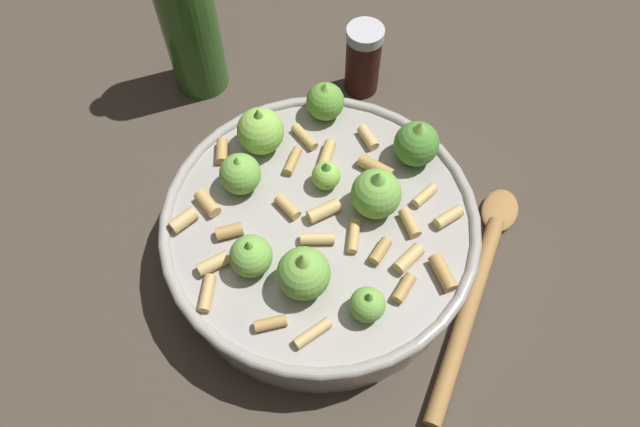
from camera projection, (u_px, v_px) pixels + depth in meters
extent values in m
plane|color=#42382D|center=(320.00, 251.00, 0.56)|extent=(2.40, 2.40, 0.00)
cylinder|color=#9E9993|center=(320.00, 236.00, 0.54)|extent=(0.27, 0.27, 0.06)
torus|color=#9E9993|center=(320.00, 219.00, 0.51)|extent=(0.29, 0.29, 0.01)
sphere|color=#75B247|center=(304.00, 273.00, 0.46)|extent=(0.04, 0.04, 0.04)
cone|color=#8CC64C|center=(303.00, 261.00, 0.44)|extent=(0.02, 0.02, 0.02)
sphere|color=#75B247|center=(367.00, 304.00, 0.45)|extent=(0.03, 0.03, 0.03)
cone|color=#4C8933|center=(369.00, 297.00, 0.44)|extent=(0.01, 0.01, 0.01)
sphere|color=#75B247|center=(240.00, 174.00, 0.51)|extent=(0.04, 0.04, 0.04)
cone|color=#8CC64C|center=(238.00, 162.00, 0.50)|extent=(0.02, 0.02, 0.01)
sphere|color=#8CC64C|center=(326.00, 176.00, 0.52)|extent=(0.03, 0.03, 0.03)
cone|color=#4C8933|center=(326.00, 167.00, 0.51)|extent=(0.01, 0.01, 0.01)
sphere|color=#75B247|center=(376.00, 194.00, 0.50)|extent=(0.04, 0.04, 0.04)
cone|color=#75B247|center=(378.00, 179.00, 0.48)|extent=(0.02, 0.02, 0.02)
sphere|color=#609E38|center=(325.00, 101.00, 0.55)|extent=(0.04, 0.04, 0.04)
cone|color=#8CC64C|center=(325.00, 88.00, 0.54)|extent=(0.02, 0.02, 0.01)
sphere|color=#8CC64C|center=(261.00, 131.00, 0.53)|extent=(0.04, 0.04, 0.04)
cone|color=#609E38|center=(258.00, 116.00, 0.51)|extent=(0.02, 0.02, 0.02)
sphere|color=#75B247|center=(251.00, 256.00, 0.47)|extent=(0.04, 0.04, 0.04)
cone|color=#609E38|center=(249.00, 246.00, 0.46)|extent=(0.01, 0.01, 0.01)
sphere|color=#4C8933|center=(416.00, 144.00, 0.53)|extent=(0.04, 0.04, 0.04)
cone|color=#8CC64C|center=(420.00, 129.00, 0.51)|extent=(0.02, 0.02, 0.02)
cylinder|color=tan|center=(222.00, 151.00, 0.54)|extent=(0.02, 0.03, 0.01)
cylinder|color=tan|center=(208.00, 203.00, 0.51)|extent=(0.03, 0.02, 0.01)
cylinder|color=tan|center=(368.00, 137.00, 0.55)|extent=(0.03, 0.02, 0.01)
cylinder|color=tan|center=(317.00, 239.00, 0.49)|extent=(0.03, 0.02, 0.01)
cylinder|color=tan|center=(293.00, 161.00, 0.54)|extent=(0.02, 0.03, 0.01)
cylinder|color=tan|center=(410.00, 223.00, 0.50)|extent=(0.03, 0.02, 0.01)
cylinder|color=tan|center=(379.00, 253.00, 0.49)|extent=(0.01, 0.02, 0.01)
cylinder|color=tan|center=(404.00, 288.00, 0.47)|extent=(0.01, 0.03, 0.01)
cylinder|color=tan|center=(271.00, 323.00, 0.46)|extent=(0.02, 0.03, 0.01)
cylinder|color=tan|center=(213.00, 264.00, 0.48)|extent=(0.02, 0.03, 0.01)
cylinder|color=tan|center=(326.00, 156.00, 0.54)|extent=(0.02, 0.03, 0.01)
cylinder|color=tan|center=(207.00, 293.00, 0.47)|extent=(0.02, 0.03, 0.01)
cylinder|color=tan|center=(409.00, 259.00, 0.48)|extent=(0.02, 0.03, 0.01)
cylinder|color=tan|center=(448.00, 217.00, 0.50)|extent=(0.02, 0.03, 0.01)
cylinder|color=tan|center=(375.00, 167.00, 0.53)|extent=(0.03, 0.01, 0.01)
cylinder|color=tan|center=(288.00, 207.00, 0.51)|extent=(0.03, 0.02, 0.01)
cylinder|color=tan|center=(305.00, 137.00, 0.55)|extent=(0.03, 0.02, 0.01)
cylinder|color=tan|center=(229.00, 231.00, 0.50)|extent=(0.02, 0.03, 0.01)
cylinder|color=tan|center=(443.00, 273.00, 0.48)|extent=(0.03, 0.03, 0.01)
cylinder|color=tan|center=(424.00, 196.00, 0.52)|extent=(0.01, 0.03, 0.01)
cylinder|color=tan|center=(313.00, 333.00, 0.45)|extent=(0.02, 0.03, 0.01)
cylinder|color=tan|center=(351.00, 240.00, 0.49)|extent=(0.02, 0.03, 0.01)
cylinder|color=tan|center=(183.00, 220.00, 0.50)|extent=(0.02, 0.03, 0.01)
cylinder|color=tan|center=(326.00, 212.00, 0.51)|extent=(0.02, 0.03, 0.01)
cylinder|color=#33140F|center=(363.00, 64.00, 0.64)|extent=(0.04, 0.04, 0.07)
cylinder|color=silver|center=(365.00, 34.00, 0.60)|extent=(0.04, 0.04, 0.01)
cylinder|color=#336023|center=(189.00, 21.00, 0.60)|extent=(0.06, 0.06, 0.18)
cylinder|color=#9E703D|center=(467.00, 314.00, 0.52)|extent=(0.05, 0.21, 0.02)
ellipsoid|color=#9E703D|center=(500.00, 210.00, 0.58)|extent=(0.04, 0.06, 0.01)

